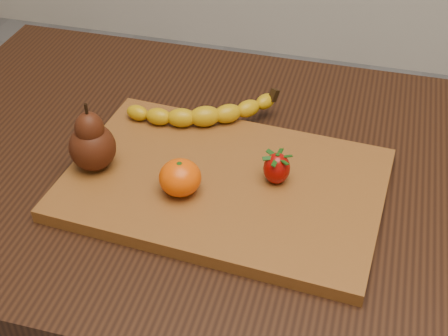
% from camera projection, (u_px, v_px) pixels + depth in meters
% --- Properties ---
extents(table, '(1.00, 0.70, 0.76)m').
position_uv_depth(table, '(205.00, 207.00, 1.02)').
color(table, black).
rests_on(table, ground).
extents(cutting_board, '(0.47, 0.33, 0.02)m').
position_uv_depth(cutting_board, '(224.00, 184.00, 0.90)').
color(cutting_board, brown).
rests_on(cutting_board, table).
extents(banana, '(0.21, 0.14, 0.03)m').
position_uv_depth(banana, '(205.00, 116.00, 0.99)').
color(banana, '#C89A09').
rests_on(banana, cutting_board).
extents(pear, '(0.08, 0.08, 0.11)m').
position_uv_depth(pear, '(91.00, 136.00, 0.89)').
color(pear, '#42190A').
rests_on(pear, cutting_board).
extents(mandarin, '(0.07, 0.07, 0.05)m').
position_uv_depth(mandarin, '(180.00, 178.00, 0.86)').
color(mandarin, '#E94D02').
rests_on(mandarin, cutting_board).
extents(strawberry, '(0.05, 0.05, 0.05)m').
position_uv_depth(strawberry, '(277.00, 167.00, 0.88)').
color(strawberry, '#9B0804').
rests_on(strawberry, cutting_board).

